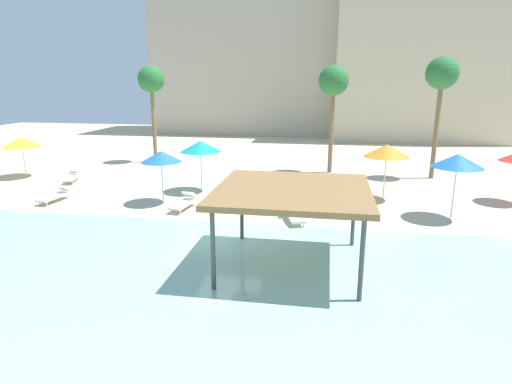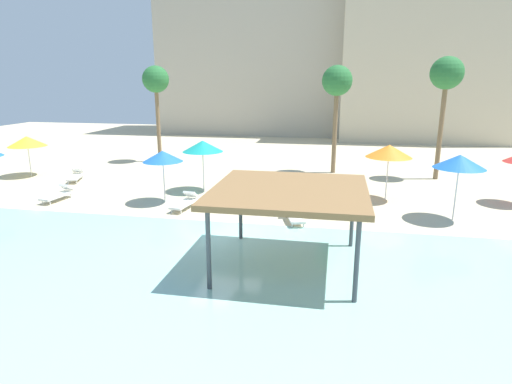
{
  "view_description": "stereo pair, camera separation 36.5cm",
  "coord_description": "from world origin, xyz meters",
  "px_view_note": "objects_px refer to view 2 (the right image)",
  "views": [
    {
      "loc": [
        3.72,
        -15.25,
        5.91
      ],
      "look_at": [
        0.81,
        2.0,
        1.3
      ],
      "focal_mm": 29.84,
      "sensor_mm": 36.0,
      "label": 1
    },
    {
      "loc": [
        4.08,
        -15.18,
        5.91
      ],
      "look_at": [
        0.81,
        2.0,
        1.3
      ],
      "focal_mm": 29.84,
      "sensor_mm": 36.0,
      "label": 2
    }
  ],
  "objects_px": {
    "beach_umbrella_orange_2": "(389,151)",
    "beach_umbrella_yellow_3": "(27,141)",
    "palm_tree_1": "(156,82)",
    "palm_tree_0": "(446,77)",
    "beach_umbrella_blue_6": "(460,162)",
    "lounge_chair_4": "(294,214)",
    "lounge_chair_0": "(249,193)",
    "lounge_chair_2": "(185,202)",
    "shade_pavilion": "(290,193)",
    "palm_tree_2": "(337,84)",
    "lounge_chair_5": "(76,175)",
    "lounge_chair_3": "(59,194)",
    "beach_umbrella_teal_0": "(203,146)",
    "beach_umbrella_blue_4": "(163,156)"
  },
  "relations": [
    {
      "from": "beach_umbrella_teal_0",
      "to": "lounge_chair_2",
      "type": "distance_m",
      "value": 3.91
    },
    {
      "from": "shade_pavilion",
      "to": "beach_umbrella_orange_2",
      "type": "distance_m",
      "value": 9.72
    },
    {
      "from": "lounge_chair_3",
      "to": "palm_tree_1",
      "type": "distance_m",
      "value": 12.22
    },
    {
      "from": "lounge_chair_3",
      "to": "beach_umbrella_yellow_3",
      "type": "bearing_deg",
      "value": -124.51
    },
    {
      "from": "beach_umbrella_orange_2",
      "to": "palm_tree_0",
      "type": "distance_m",
      "value": 7.45
    },
    {
      "from": "beach_umbrella_blue_6",
      "to": "palm_tree_1",
      "type": "bearing_deg",
      "value": 149.75
    },
    {
      "from": "palm_tree_0",
      "to": "palm_tree_2",
      "type": "xyz_separation_m",
      "value": [
        -6.25,
        0.71,
        -0.4
      ]
    },
    {
      "from": "beach_umbrella_teal_0",
      "to": "lounge_chair_4",
      "type": "xyz_separation_m",
      "value": [
        5.39,
        -4.22,
        -2.16
      ]
    },
    {
      "from": "lounge_chair_4",
      "to": "palm_tree_2",
      "type": "relative_size",
      "value": 0.29
    },
    {
      "from": "shade_pavilion",
      "to": "palm_tree_2",
      "type": "distance_m",
      "value": 15.47
    },
    {
      "from": "lounge_chair_0",
      "to": "lounge_chair_3",
      "type": "distance_m",
      "value": 9.66
    },
    {
      "from": "beach_umbrella_teal_0",
      "to": "beach_umbrella_yellow_3",
      "type": "distance_m",
      "value": 12.07
    },
    {
      "from": "beach_umbrella_blue_6",
      "to": "palm_tree_1",
      "type": "relative_size",
      "value": 0.42
    },
    {
      "from": "palm_tree_1",
      "to": "lounge_chair_0",
      "type": "bearing_deg",
      "value": -45.82
    },
    {
      "from": "beach_umbrella_blue_6",
      "to": "lounge_chair_3",
      "type": "distance_m",
      "value": 19.02
    },
    {
      "from": "beach_umbrella_blue_6",
      "to": "lounge_chair_5",
      "type": "relative_size",
      "value": 1.45
    },
    {
      "from": "lounge_chair_4",
      "to": "palm_tree_0",
      "type": "bearing_deg",
      "value": 125.56
    },
    {
      "from": "palm_tree_2",
      "to": "lounge_chair_0",
      "type": "bearing_deg",
      "value": -119.47
    },
    {
      "from": "lounge_chair_5",
      "to": "beach_umbrella_orange_2",
      "type": "bearing_deg",
      "value": 67.33
    },
    {
      "from": "beach_umbrella_yellow_3",
      "to": "lounge_chair_3",
      "type": "relative_size",
      "value": 1.3
    },
    {
      "from": "beach_umbrella_yellow_3",
      "to": "lounge_chair_3",
      "type": "xyz_separation_m",
      "value": [
        5.27,
        -4.71,
        -1.89
      ]
    },
    {
      "from": "palm_tree_1",
      "to": "palm_tree_0",
      "type": "bearing_deg",
      "value": -6.77
    },
    {
      "from": "beach_umbrella_orange_2",
      "to": "beach_umbrella_yellow_3",
      "type": "relative_size",
      "value": 1.11
    },
    {
      "from": "beach_umbrella_yellow_3",
      "to": "palm_tree_1",
      "type": "relative_size",
      "value": 0.37
    },
    {
      "from": "lounge_chair_0",
      "to": "lounge_chair_2",
      "type": "height_order",
      "value": "same"
    },
    {
      "from": "shade_pavilion",
      "to": "lounge_chair_5",
      "type": "distance_m",
      "value": 17.26
    },
    {
      "from": "beach_umbrella_blue_4",
      "to": "lounge_chair_0",
      "type": "distance_m",
      "value": 4.68
    },
    {
      "from": "lounge_chair_4",
      "to": "beach_umbrella_yellow_3",
      "type": "bearing_deg",
      "value": -124.53
    },
    {
      "from": "beach_umbrella_yellow_3",
      "to": "lounge_chair_5",
      "type": "distance_m",
      "value": 4.09
    },
    {
      "from": "lounge_chair_3",
      "to": "palm_tree_2",
      "type": "bearing_deg",
      "value": 131.81
    },
    {
      "from": "palm_tree_0",
      "to": "palm_tree_2",
      "type": "distance_m",
      "value": 6.31
    },
    {
      "from": "beach_umbrella_orange_2",
      "to": "beach_umbrella_blue_4",
      "type": "distance_m",
      "value": 11.14
    },
    {
      "from": "lounge_chair_5",
      "to": "palm_tree_0",
      "type": "distance_m",
      "value": 22.77
    },
    {
      "from": "beach_umbrella_teal_0",
      "to": "lounge_chair_3",
      "type": "xyz_separation_m",
      "value": [
        -6.69,
        -3.09,
        -2.16
      ]
    },
    {
      "from": "palm_tree_2",
      "to": "shade_pavilion",
      "type": "bearing_deg",
      "value": -94.66
    },
    {
      "from": "shade_pavilion",
      "to": "lounge_chair_0",
      "type": "xyz_separation_m",
      "value": [
        -2.91,
        7.75,
        -2.16
      ]
    },
    {
      "from": "palm_tree_0",
      "to": "palm_tree_1",
      "type": "xyz_separation_m",
      "value": [
        -19.02,
        2.26,
        -0.32
      ]
    },
    {
      "from": "beach_umbrella_yellow_3",
      "to": "lounge_chair_4",
      "type": "relative_size",
      "value": 1.28
    },
    {
      "from": "shade_pavilion",
      "to": "beach_umbrella_yellow_3",
      "type": "bearing_deg",
      "value": 149.38
    },
    {
      "from": "beach_umbrella_teal_0",
      "to": "lounge_chair_0",
      "type": "relative_size",
      "value": 1.41
    },
    {
      "from": "lounge_chair_0",
      "to": "lounge_chair_3",
      "type": "relative_size",
      "value": 1.01
    },
    {
      "from": "beach_umbrella_yellow_3",
      "to": "lounge_chair_2",
      "type": "relative_size",
      "value": 1.29
    },
    {
      "from": "lounge_chair_2",
      "to": "lounge_chair_5",
      "type": "relative_size",
      "value": 0.99
    },
    {
      "from": "beach_umbrella_orange_2",
      "to": "lounge_chair_3",
      "type": "xyz_separation_m",
      "value": [
        -16.31,
        -3.15,
        -2.18
      ]
    },
    {
      "from": "beach_umbrella_teal_0",
      "to": "palm_tree_0",
      "type": "relative_size",
      "value": 0.38
    },
    {
      "from": "beach_umbrella_yellow_3",
      "to": "lounge_chair_4",
      "type": "xyz_separation_m",
      "value": [
        17.34,
        -5.83,
        -1.89
      ]
    },
    {
      "from": "palm_tree_1",
      "to": "lounge_chair_5",
      "type": "bearing_deg",
      "value": -110.2
    },
    {
      "from": "beach_umbrella_blue_4",
      "to": "palm_tree_0",
      "type": "bearing_deg",
      "value": 29.37
    },
    {
      "from": "lounge_chair_2",
      "to": "beach_umbrella_yellow_3",
      "type": "bearing_deg",
      "value": -103.8
    },
    {
      "from": "beach_umbrella_yellow_3",
      "to": "palm_tree_1",
      "type": "xyz_separation_m",
      "value": [
        6.08,
        6.2,
        3.57
      ]
    }
  ]
}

